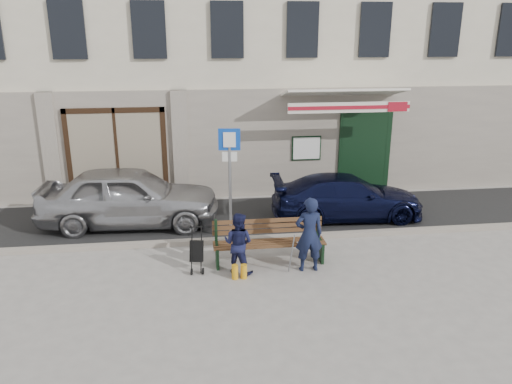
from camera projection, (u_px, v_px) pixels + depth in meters
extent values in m
plane|color=#9E9991|center=(248.00, 271.00, 10.41)|extent=(80.00, 80.00, 0.00)
cube|color=#282828|center=(235.00, 218.00, 13.33)|extent=(60.00, 3.20, 0.01)
cube|color=#9E9384|center=(241.00, 240.00, 11.81)|extent=(60.00, 0.18, 0.12)
cube|color=beige|center=(219.00, 24.00, 16.90)|extent=(20.00, 7.00, 10.00)
cube|color=#9E9384|center=(229.00, 145.00, 14.60)|extent=(20.00, 0.12, 3.20)
cube|color=maroon|center=(118.00, 149.00, 14.29)|extent=(2.50, 0.12, 2.00)
cube|color=black|center=(364.00, 151.00, 15.11)|extent=(1.60, 0.10, 2.60)
cube|color=black|center=(359.00, 151.00, 15.59)|extent=(1.25, 0.90, 2.40)
cube|color=white|center=(307.00, 148.00, 14.82)|extent=(0.80, 0.03, 0.65)
cube|color=white|center=(341.00, 93.00, 14.22)|extent=(3.40, 1.72, 0.42)
cube|color=white|center=(349.00, 107.00, 13.50)|extent=(3.40, 0.05, 0.28)
cube|color=maroon|center=(350.00, 108.00, 13.47)|extent=(3.40, 0.02, 0.10)
imported|color=#ADADB2|center=(129.00, 196.00, 12.66)|extent=(4.59, 2.06, 1.53)
imported|color=black|center=(347.00, 197.00, 13.22)|extent=(4.06, 1.78, 1.16)
cylinder|color=gray|center=(230.00, 188.00, 11.58)|extent=(0.07, 0.07, 2.59)
cube|color=#0C3FB0|center=(229.00, 139.00, 11.23)|extent=(0.50, 0.09, 0.50)
cube|color=white|center=(229.00, 140.00, 11.20)|extent=(0.28, 0.05, 0.34)
cube|color=white|center=(230.00, 157.00, 11.35)|extent=(0.34, 0.07, 0.22)
cube|color=brown|center=(269.00, 243.00, 10.64)|extent=(2.40, 0.50, 0.04)
cube|color=brown|center=(268.00, 226.00, 10.82)|extent=(2.40, 0.10, 0.36)
cube|color=black|center=(217.00, 256.00, 10.58)|extent=(0.06, 0.50, 0.45)
cube|color=black|center=(320.00, 250.00, 10.85)|extent=(0.06, 0.50, 0.45)
cube|color=white|center=(305.00, 242.00, 10.63)|extent=(0.34, 0.25, 0.11)
cylinder|color=gray|center=(292.00, 253.00, 10.04)|extent=(0.07, 0.34, 0.96)
cylinder|color=orange|center=(235.00, 272.00, 10.03)|extent=(0.13, 0.13, 0.30)
cylinder|color=orange|center=(244.00, 271.00, 10.05)|extent=(0.13, 0.13, 0.30)
imported|color=#131A36|center=(309.00, 235.00, 10.21)|extent=(0.59, 0.39, 1.59)
imported|color=#15183A|center=(238.00, 243.00, 10.15)|extent=(0.79, 0.74, 1.30)
cylinder|color=black|center=(192.00, 272.00, 10.21)|extent=(0.05, 0.14, 0.14)
cylinder|color=black|center=(203.00, 271.00, 10.24)|extent=(0.05, 0.14, 0.14)
cube|color=black|center=(197.00, 251.00, 10.30)|extent=(0.31, 0.29, 0.46)
cylinder|color=black|center=(196.00, 227.00, 10.25)|extent=(0.25, 0.07, 0.02)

